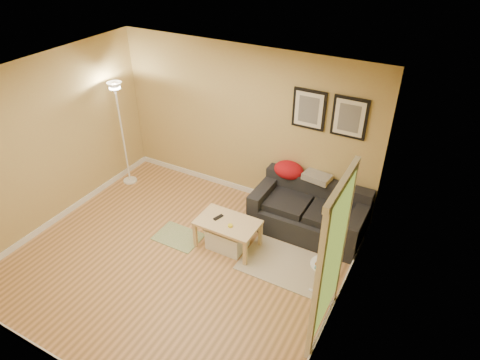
{
  "coord_description": "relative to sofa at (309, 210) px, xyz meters",
  "views": [
    {
      "loc": [
        2.94,
        -3.52,
        4.26
      ],
      "look_at": [
        0.55,
        0.85,
        1.05
      ],
      "focal_mm": 31.65,
      "sensor_mm": 36.0,
      "label": 1
    }
  ],
  "objects": [
    {
      "name": "coffee_table",
      "position": [
        -0.9,
        -0.92,
        -0.15
      ],
      "size": [
        1.01,
        0.76,
        0.45
      ],
      "primitive_type": null,
      "rotation": [
        0.0,
        0.0,
        0.25
      ],
      "color": "#E4C28B",
      "rests_on": "ground"
    },
    {
      "name": "wall_left",
      "position": [
        -3.63,
        -1.53,
        0.92
      ],
      "size": [
        0.0,
        4.0,
        4.0
      ],
      "primitive_type": "plane",
      "rotation": [
        1.57,
        0.0,
        1.57
      ],
      "color": "tan",
      "rests_on": "ground"
    },
    {
      "name": "remote_control",
      "position": [
        -1.06,
        -0.91,
        0.09
      ],
      "size": [
        0.1,
        0.17,
        0.02
      ],
      "primitive_type": "cube",
      "rotation": [
        0.0,
        0.0,
        -0.31
      ],
      "color": "black",
      "rests_on": "coffee_table"
    },
    {
      "name": "baseboard_left",
      "position": [
        -3.62,
        -1.53,
        -0.33
      ],
      "size": [
        0.02,
        4.0,
        0.1
      ],
      "primitive_type": "cube",
      "color": "white",
      "rests_on": "ground"
    },
    {
      "name": "doorway",
      "position": [
        0.82,
        -1.68,
        0.65
      ],
      "size": [
        0.12,
        1.01,
        2.13
      ],
      "primitive_type": null,
      "color": "white",
      "rests_on": "ground"
    },
    {
      "name": "green_runner",
      "position": [
        -1.67,
        -1.13,
        -0.37
      ],
      "size": [
        0.7,
        0.5,
        0.01
      ],
      "primitive_type": "cube",
      "color": "#668C4C",
      "rests_on": "ground"
    },
    {
      "name": "ceiling",
      "position": [
        -1.38,
        -1.53,
        2.23
      ],
      "size": [
        4.5,
        4.5,
        0.0
      ],
      "primitive_type": "plane",
      "rotation": [
        3.14,
        0.0,
        0.0
      ],
      "color": "white",
      "rests_on": "wall_back"
    },
    {
      "name": "wall_right",
      "position": [
        0.87,
        -1.53,
        0.92
      ],
      "size": [
        0.0,
        4.0,
        4.0
      ],
      "primitive_type": "plane",
      "rotation": [
        1.57,
        0.0,
        -1.57
      ],
      "color": "tan",
      "rests_on": "ground"
    },
    {
      "name": "plaid_throw",
      "position": [
        -0.03,
        0.33,
        0.41
      ],
      "size": [
        0.45,
        0.32,
        0.1
      ],
      "primitive_type": null,
      "rotation": [
        0.0,
        0.0,
        -0.14
      ],
      "color": "tan",
      "rests_on": "sofa"
    },
    {
      "name": "floor",
      "position": [
        -1.38,
        -1.53,
        -0.38
      ],
      "size": [
        4.5,
        4.5,
        0.0
      ],
      "primitive_type": "plane",
      "color": "tan",
      "rests_on": "ground"
    },
    {
      "name": "baseboard_right",
      "position": [
        0.86,
        -1.53,
        -0.33
      ],
      "size": [
        0.02,
        4.0,
        0.1
      ],
      "primitive_type": "cube",
      "color": "white",
      "rests_on": "ground"
    },
    {
      "name": "book_stack",
      "position": [
        0.65,
        -1.2,
        0.21
      ],
      "size": [
        0.21,
        0.26,
        0.08
      ],
      "primitive_type": null,
      "rotation": [
        0.0,
        0.0,
        -0.13
      ],
      "color": "teal",
      "rests_on": "side_table"
    },
    {
      "name": "storage_bin",
      "position": [
        -0.89,
        -0.95,
        -0.2
      ],
      "size": [
        0.56,
        0.41,
        0.35
      ],
      "primitive_type": null,
      "color": "white",
      "rests_on": "ground"
    },
    {
      "name": "sofa",
      "position": [
        0.0,
        0.0,
        0.0
      ],
      "size": [
        1.7,
        0.9,
        0.75
      ],
      "primitive_type": null,
      "color": "black",
      "rests_on": "ground"
    },
    {
      "name": "framed_print_right",
      "position": [
        0.3,
        0.45,
        1.43
      ],
      "size": [
        0.5,
        0.04,
        0.6
      ],
      "primitive_type": null,
      "color": "black",
      "rests_on": "wall_back"
    },
    {
      "name": "tape_roll",
      "position": [
        -0.81,
        -1.0,
        0.09
      ],
      "size": [
        0.07,
        0.07,
        0.03
      ],
      "primitive_type": "cylinder",
      "color": "yellow",
      "rests_on": "coffee_table"
    },
    {
      "name": "baseboard_back",
      "position": [
        -1.38,
        0.46,
        -0.33
      ],
      "size": [
        4.5,
        0.02,
        0.1
      ],
      "primitive_type": "cube",
      "color": "white",
      "rests_on": "ground"
    },
    {
      "name": "side_table",
      "position": [
        0.64,
        -1.18,
        -0.1
      ],
      "size": [
        0.36,
        0.36,
        0.54
      ],
      "primitive_type": null,
      "color": "white",
      "rests_on": "ground"
    },
    {
      "name": "red_throw",
      "position": [
        -0.5,
        0.33,
        0.4
      ],
      "size": [
        0.48,
        0.36,
        0.28
      ],
      "primitive_type": null,
      "color": "#B7101C",
      "rests_on": "sofa"
    },
    {
      "name": "wall_front",
      "position": [
        -1.38,
        -3.53,
        0.92
      ],
      "size": [
        4.5,
        0.0,
        4.5
      ],
      "primitive_type": "plane",
      "rotation": [
        -1.57,
        0.0,
        0.0
      ],
      "color": "tan",
      "rests_on": "ground"
    },
    {
      "name": "area_rug",
      "position": [
        0.03,
        -0.89,
        -0.37
      ],
      "size": [
        1.25,
        0.85,
        0.01
      ],
      "primitive_type": "cube",
      "color": "beige",
      "rests_on": "ground"
    },
    {
      "name": "framed_print_left",
      "position": [
        -0.3,
        0.45,
        1.43
      ],
      "size": [
        0.5,
        0.04,
        0.6
      ],
      "primitive_type": null,
      "color": "black",
      "rests_on": "wall_back"
    },
    {
      "name": "floor_lamp",
      "position": [
        -3.38,
        -0.26,
        0.53
      ],
      "size": [
        0.25,
        0.25,
        1.91
      ],
      "primitive_type": null,
      "color": "white",
      "rests_on": "ground"
    },
    {
      "name": "wall_back",
      "position": [
        -1.38,
        0.47,
        0.92
      ],
      "size": [
        4.5,
        0.0,
        4.5
      ],
      "primitive_type": "plane",
      "rotation": [
        1.57,
        0.0,
        0.0
      ],
      "color": "tan",
      "rests_on": "ground"
    }
  ]
}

